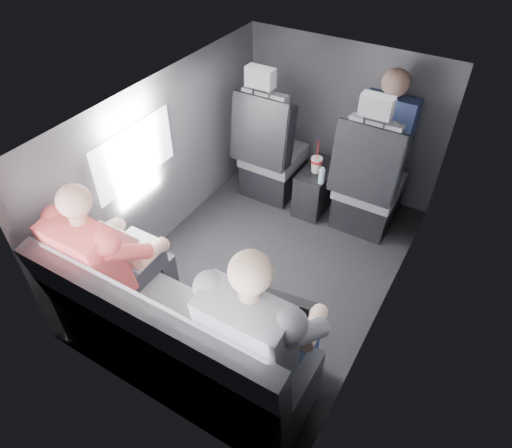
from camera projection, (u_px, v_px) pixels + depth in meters
The scene contains 19 objects.
floor at pixel (267, 266), 3.56m from camera, with size 2.60×2.60×0.00m, color black.
ceiling at pixel (270, 107), 2.68m from camera, with size 2.60×2.60×0.00m, color #B2B2AD.
panel_left at pixel (165, 161), 3.47m from camera, with size 0.02×2.60×1.35m, color #56565B.
panel_right at pixel (397, 244), 2.77m from camera, with size 0.02×2.60×1.35m, color #56565B.
panel_front at pixel (342, 119), 3.96m from camera, with size 1.80×0.02×1.35m, color #56565B.
panel_back at pixel (140, 335), 2.28m from camera, with size 1.80×0.02×1.35m, color #56565B.
side_window at pixel (135, 155), 3.12m from camera, with size 0.02×0.75×0.42m, color white.
seatbelt at pixel (368, 155), 3.30m from camera, with size 0.05×0.01×0.65m, color black.
front_seat_left at pixel (270, 156), 4.02m from camera, with size 0.52×0.58×1.26m.
front_seat_right at pixel (367, 187), 3.67m from camera, with size 0.52×0.58×1.26m.
center_console at pixel (316, 188), 4.00m from camera, with size 0.24×0.48×0.41m.
rear_bench at pixel (178, 343), 2.67m from camera, with size 1.60×0.57×0.92m.
soda_cup at pixel (316, 164), 3.79m from camera, with size 0.10×0.10×0.29m.
water_bottle at pixel (322, 176), 3.68m from camera, with size 0.05×0.05×0.15m.
laptop_white at pixel (131, 246), 2.83m from camera, with size 0.32×0.29×0.24m.
laptop_black at pixel (282, 314), 2.43m from camera, with size 0.38×0.36×0.25m.
passenger_rear_left at pixel (110, 260), 2.72m from camera, with size 0.52×0.63×1.25m.
passenger_rear_right at pixel (262, 333), 2.31m from camera, with size 0.55×0.66×1.30m.
passenger_front_right at pixel (385, 134), 3.61m from camera, with size 0.42×0.42×0.86m.
Camera 1 is at (1.19, -2.17, 2.59)m, focal length 32.00 mm.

